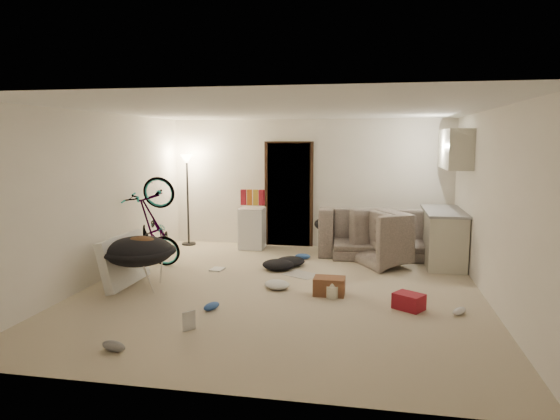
% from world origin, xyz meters
% --- Properties ---
extents(floor, '(5.50, 6.00, 0.02)m').
position_xyz_m(floor, '(0.00, 0.00, -0.01)').
color(floor, '#C4B497').
rests_on(floor, ground).
extents(ceiling, '(5.50, 6.00, 0.02)m').
position_xyz_m(ceiling, '(0.00, 0.00, 2.51)').
color(ceiling, white).
rests_on(ceiling, wall_back).
extents(wall_back, '(5.50, 0.02, 2.50)m').
position_xyz_m(wall_back, '(0.00, 3.01, 1.25)').
color(wall_back, white).
rests_on(wall_back, floor).
extents(wall_front, '(5.50, 0.02, 2.50)m').
position_xyz_m(wall_front, '(0.00, -3.01, 1.25)').
color(wall_front, white).
rests_on(wall_front, floor).
extents(wall_left, '(0.02, 6.00, 2.50)m').
position_xyz_m(wall_left, '(-2.76, 0.00, 1.25)').
color(wall_left, white).
rests_on(wall_left, floor).
extents(wall_right, '(0.02, 6.00, 2.50)m').
position_xyz_m(wall_right, '(2.76, 0.00, 1.25)').
color(wall_right, white).
rests_on(wall_right, floor).
extents(doorway, '(0.85, 0.10, 2.04)m').
position_xyz_m(doorway, '(-0.40, 2.97, 1.02)').
color(doorway, black).
rests_on(doorway, floor).
extents(door_trim, '(0.97, 0.04, 2.10)m').
position_xyz_m(door_trim, '(-0.40, 2.94, 1.02)').
color(door_trim, black).
rests_on(door_trim, floor).
extents(floor_lamp, '(0.28, 0.28, 1.81)m').
position_xyz_m(floor_lamp, '(-2.40, 2.65, 1.31)').
color(floor_lamp, black).
rests_on(floor_lamp, floor).
extents(kitchen_counter, '(0.60, 1.50, 0.88)m').
position_xyz_m(kitchen_counter, '(2.43, 2.00, 0.44)').
color(kitchen_counter, beige).
rests_on(kitchen_counter, floor).
extents(counter_top, '(0.64, 1.54, 0.04)m').
position_xyz_m(counter_top, '(2.43, 2.00, 0.90)').
color(counter_top, gray).
rests_on(counter_top, kitchen_counter).
extents(kitchen_uppers, '(0.38, 1.40, 0.65)m').
position_xyz_m(kitchen_uppers, '(2.56, 2.00, 1.95)').
color(kitchen_uppers, beige).
rests_on(kitchen_uppers, wall_right).
extents(sofa, '(2.31, 1.03, 0.66)m').
position_xyz_m(sofa, '(1.40, 2.45, 0.33)').
color(sofa, '#333A34').
rests_on(sofa, floor).
extents(armchair, '(1.31, 1.36, 0.68)m').
position_xyz_m(armchair, '(1.69, 1.83, 0.34)').
color(armchair, '#333A34').
rests_on(armchair, floor).
extents(bicycle, '(1.58, 0.77, 0.89)m').
position_xyz_m(bicycle, '(-2.30, 0.84, 0.40)').
color(bicycle, black).
rests_on(bicycle, floor).
extents(book_asset, '(0.27, 0.27, 0.02)m').
position_xyz_m(book_asset, '(-0.78, -1.78, 0.01)').
color(book_asset, maroon).
rests_on(book_asset, floor).
extents(mini_fridge, '(0.48, 0.48, 0.79)m').
position_xyz_m(mini_fridge, '(-1.05, 2.55, 0.40)').
color(mini_fridge, white).
rests_on(mini_fridge, floor).
extents(snack_box_0, '(0.10, 0.07, 0.30)m').
position_xyz_m(snack_box_0, '(-1.22, 2.55, 1.00)').
color(snack_box_0, maroon).
rests_on(snack_box_0, mini_fridge).
extents(snack_box_1, '(0.11, 0.09, 0.30)m').
position_xyz_m(snack_box_1, '(-1.10, 2.55, 1.00)').
color(snack_box_1, '#C45E18').
rests_on(snack_box_1, mini_fridge).
extents(snack_box_2, '(0.11, 0.09, 0.30)m').
position_xyz_m(snack_box_2, '(-0.98, 2.55, 1.00)').
color(snack_box_2, gold).
rests_on(snack_box_2, mini_fridge).
extents(snack_box_3, '(0.11, 0.09, 0.30)m').
position_xyz_m(snack_box_3, '(-0.86, 2.55, 1.00)').
color(snack_box_3, maroon).
rests_on(snack_box_3, mini_fridge).
extents(saucer_chair, '(1.04, 1.04, 0.74)m').
position_xyz_m(saucer_chair, '(-2.00, -0.32, 0.44)').
color(saucer_chair, silver).
rests_on(saucer_chair, floor).
extents(hoodie, '(0.53, 0.46, 0.22)m').
position_xyz_m(hoodie, '(-1.95, -0.35, 0.65)').
color(hoodie, '#4A2D19').
rests_on(hoodie, saucer_chair).
extents(sofa_drape, '(0.58, 0.48, 0.28)m').
position_xyz_m(sofa_drape, '(0.45, 2.45, 0.54)').
color(sofa_drape, black).
rests_on(sofa_drape, sofa).
extents(tv_box, '(0.29, 1.10, 0.74)m').
position_xyz_m(tv_box, '(-2.30, -0.20, 0.36)').
color(tv_box, silver).
rests_on(tv_box, floor).
extents(drink_case_a, '(0.42, 0.30, 0.24)m').
position_xyz_m(drink_case_a, '(0.68, -0.13, 0.12)').
color(drink_case_a, brown).
rests_on(drink_case_a, floor).
extents(drink_case_b, '(0.43, 0.41, 0.20)m').
position_xyz_m(drink_case_b, '(1.71, -0.54, 0.10)').
color(drink_case_b, maroon).
rests_on(drink_case_b, floor).
extents(juicer, '(0.16, 0.16, 0.23)m').
position_xyz_m(juicer, '(0.74, -0.27, 0.09)').
color(juicer, beige).
rests_on(juicer, floor).
extents(newspaper, '(0.62, 0.57, 0.01)m').
position_xyz_m(newspaper, '(0.17, 0.80, 0.00)').
color(newspaper, '#B2ACA4').
rests_on(newspaper, floor).
extents(book_blue, '(0.33, 0.34, 0.03)m').
position_xyz_m(book_blue, '(-0.36, 1.15, 0.01)').
color(book_blue, '#2F58AA').
rests_on(book_blue, floor).
extents(book_white, '(0.22, 0.27, 0.02)m').
position_xyz_m(book_white, '(-1.22, 0.84, 0.01)').
color(book_white, silver).
rests_on(book_white, floor).
extents(shoe_0, '(0.28, 0.13, 0.10)m').
position_xyz_m(shoe_0, '(0.04, 1.83, 0.05)').
color(shoe_0, '#2F58AA').
rests_on(shoe_0, floor).
extents(shoe_1, '(0.26, 0.31, 0.11)m').
position_xyz_m(shoe_1, '(0.53, 2.14, 0.05)').
color(shoe_1, slate).
rests_on(shoe_1, floor).
extents(shoe_2, '(0.21, 0.28, 0.10)m').
position_xyz_m(shoe_2, '(-0.70, -1.02, 0.05)').
color(shoe_2, '#2F58AA').
rests_on(shoe_2, floor).
extents(shoe_3, '(0.30, 0.19, 0.11)m').
position_xyz_m(shoe_3, '(-1.28, -2.37, 0.05)').
color(shoe_3, slate).
rests_on(shoe_3, floor).
extents(shoe_4, '(0.23, 0.25, 0.09)m').
position_xyz_m(shoe_4, '(2.30, -0.63, 0.05)').
color(shoe_4, white).
rests_on(shoe_4, floor).
extents(clothes_lump_a, '(0.52, 0.45, 0.17)m').
position_xyz_m(clothes_lump_a, '(-0.25, 1.04, 0.08)').
color(clothes_lump_a, black).
rests_on(clothes_lump_a, floor).
extents(clothes_lump_b, '(0.67, 0.66, 0.15)m').
position_xyz_m(clothes_lump_b, '(-0.10, 1.32, 0.08)').
color(clothes_lump_b, black).
rests_on(clothes_lump_b, floor).
extents(clothes_lump_c, '(0.49, 0.47, 0.12)m').
position_xyz_m(clothes_lump_c, '(-0.07, 0.01, 0.06)').
color(clothes_lump_c, silver).
rests_on(clothes_lump_c, floor).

